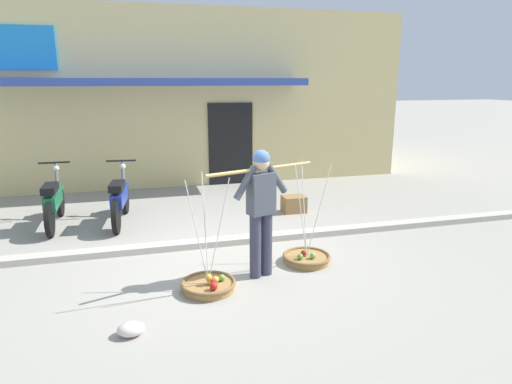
# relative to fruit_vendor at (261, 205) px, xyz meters

# --- Properties ---
(ground_plane) EXTENTS (90.00, 90.00, 0.00)m
(ground_plane) POSITION_rel_fruit_vendor_xyz_m (-0.30, 0.57, -0.98)
(ground_plane) COLOR #9E998C
(sidewalk_curb) EXTENTS (20.00, 0.24, 0.10)m
(sidewalk_curb) POSITION_rel_fruit_vendor_xyz_m (-0.30, 1.27, -0.93)
(sidewalk_curb) COLOR #BAB4A5
(sidewalk_curb) RESTS_ON ground
(fruit_vendor) EXTENTS (1.51, 0.54, 1.70)m
(fruit_vendor) POSITION_rel_fruit_vendor_xyz_m (0.00, 0.00, 0.00)
(fruit_vendor) COLOR #38384C
(fruit_vendor) RESTS_ON ground
(fruit_basket_left_side) EXTENTS (0.69, 0.69, 1.45)m
(fruit_basket_left_side) POSITION_rel_fruit_vendor_xyz_m (-0.75, -0.25, -0.90)
(fruit_basket_left_side) COLOR #9E7542
(fruit_basket_left_side) RESTS_ON ground
(fruit_basket_right_side) EXTENTS (0.69, 0.69, 1.45)m
(fruit_basket_right_side) POSITION_rel_fruit_vendor_xyz_m (0.75, 0.25, -0.90)
(fruit_basket_right_side) COLOR #9E7542
(fruit_basket_right_side) RESTS_ON ground
(motorcycle_nearest_shop) EXTENTS (0.54, 1.82, 1.09)m
(motorcycle_nearest_shop) POSITION_rel_fruit_vendor_xyz_m (-2.98, 2.95, -0.52)
(motorcycle_nearest_shop) COLOR black
(motorcycle_nearest_shop) RESTS_ON ground
(motorcycle_second_in_row) EXTENTS (0.54, 1.82, 1.09)m
(motorcycle_second_in_row) POSITION_rel_fruit_vendor_xyz_m (-1.85, 2.84, -0.52)
(motorcycle_second_in_row) COLOR black
(motorcycle_second_in_row) RESTS_ON ground
(storefront_building) EXTENTS (13.00, 6.00, 4.20)m
(storefront_building) POSITION_rel_fruit_vendor_xyz_m (-1.20, 7.95, 1.12)
(storefront_building) COLOR #DBC684
(storefront_building) RESTS_ON ground
(plastic_litter_bag) EXTENTS (0.28, 0.22, 0.14)m
(plastic_litter_bag) POSITION_rel_fruit_vendor_xyz_m (-1.68, -1.05, -0.91)
(plastic_litter_bag) COLOR silver
(plastic_litter_bag) RESTS_ON ground
(wooden_crate) EXTENTS (0.44, 0.36, 0.32)m
(wooden_crate) POSITION_rel_fruit_vendor_xyz_m (1.43, 2.68, -0.82)
(wooden_crate) COLOR olive
(wooden_crate) RESTS_ON ground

